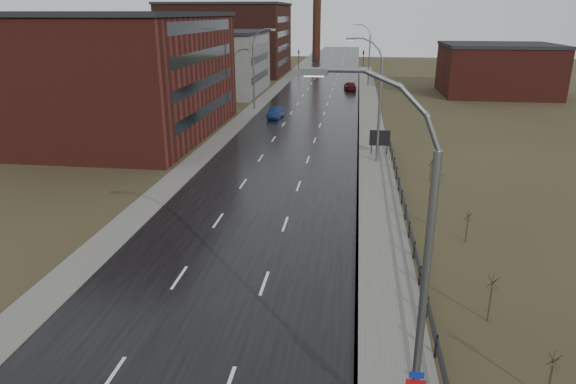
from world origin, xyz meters
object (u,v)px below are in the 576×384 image
(billboard, at_px, (380,139))
(car_near, at_px, (276,113))
(car_far, at_px, (350,86))
(streetlight_main, at_px, (413,284))

(billboard, height_order, car_near, billboard)
(car_far, bearing_deg, car_near, 63.92)
(streetlight_main, bearing_deg, car_far, 92.09)
(streetlight_main, bearing_deg, billboard, 89.01)
(billboard, distance_m, car_far, 45.14)
(streetlight_main, xyz_separation_m, car_near, (-12.38, 54.03, -5.35))
(car_near, bearing_deg, car_far, 75.96)
(streetlight_main, xyz_separation_m, billboard, (0.63, 36.47, -4.33))
(car_far, bearing_deg, billboard, 87.43)
(billboard, xyz_separation_m, car_far, (-3.60, 44.99, -0.92))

